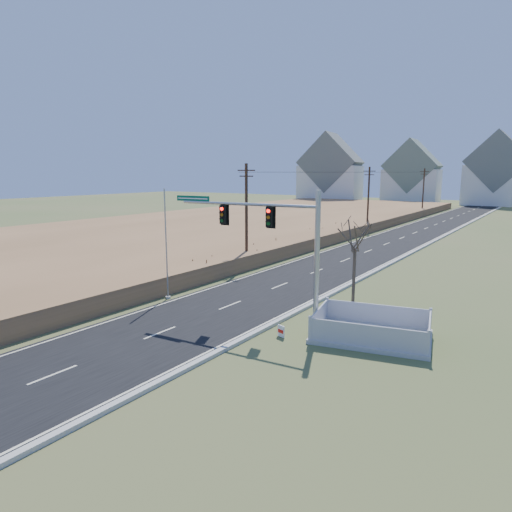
# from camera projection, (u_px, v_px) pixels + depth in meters

# --- Properties ---
(ground) EXTENTS (260.00, 260.00, 0.00)m
(ground) POSITION_uv_depth(u_px,v_px,m) (186.00, 323.00, 25.20)
(ground) COLOR #485D2D
(ground) RESTS_ON ground
(road) EXTENTS (8.00, 180.00, 0.06)m
(road) POSITION_uv_depth(u_px,v_px,m) (423.00, 230.00, 65.95)
(road) COLOR black
(road) RESTS_ON ground
(curb) EXTENTS (0.30, 180.00, 0.18)m
(curb) POSITION_uv_depth(u_px,v_px,m) (453.00, 232.00, 63.65)
(curb) COLOR #B2AFA8
(curb) RESTS_ON ground
(reed_marsh) EXTENTS (38.00, 110.00, 1.30)m
(reed_marsh) POSITION_uv_depth(u_px,v_px,m) (247.00, 222.00, 70.90)
(reed_marsh) COLOR #A5764A
(reed_marsh) RESTS_ON ground
(utility_pole_near) EXTENTS (1.80, 0.26, 9.00)m
(utility_pole_near) POSITION_uv_depth(u_px,v_px,m) (246.00, 213.00, 40.16)
(utility_pole_near) COLOR #422D1E
(utility_pole_near) RESTS_ON ground
(utility_pole_mid) EXTENTS (1.80, 0.26, 9.00)m
(utility_pole_mid) POSITION_uv_depth(u_px,v_px,m) (368.00, 198.00, 64.61)
(utility_pole_mid) COLOR #422D1E
(utility_pole_mid) RESTS_ON ground
(utility_pole_far) EXTENTS (1.80, 0.26, 9.00)m
(utility_pole_far) POSITION_uv_depth(u_px,v_px,m) (423.00, 191.00, 89.06)
(utility_pole_far) COLOR #422D1E
(utility_pole_far) RESTS_ON ground
(condo_nw) EXTENTS (17.69, 13.38, 19.05)m
(condo_nw) POSITION_uv_depth(u_px,v_px,m) (330.00, 174.00, 126.23)
(condo_nw) COLOR silver
(condo_nw) RESTS_ON ground
(condo_nnw) EXTENTS (14.93, 11.17, 17.03)m
(condo_nnw) POSITION_uv_depth(u_px,v_px,m) (412.00, 177.00, 121.88)
(condo_nnw) COLOR silver
(condo_nnw) RESTS_ON ground
(condo_n) EXTENTS (15.27, 10.20, 18.54)m
(condo_n) POSITION_uv_depth(u_px,v_px,m) (497.00, 175.00, 114.01)
(condo_n) COLOR silver
(condo_n) RESTS_ON ground
(traffic_signal_mast) EXTENTS (9.23, 1.05, 7.36)m
(traffic_signal_mast) POSITION_uv_depth(u_px,v_px,m) (284.00, 244.00, 24.00)
(traffic_signal_mast) COLOR #9EA0A5
(traffic_signal_mast) RESTS_ON ground
(fence_enclosure) EXTENTS (6.38, 5.00, 1.29)m
(fence_enclosure) POSITION_uv_depth(u_px,v_px,m) (371.00, 334.00, 22.86)
(fence_enclosure) COLOR #B7B5AD
(fence_enclosure) RESTS_ON ground
(open_sign) EXTENTS (0.48, 0.20, 0.60)m
(open_sign) POSITION_uv_depth(u_px,v_px,m) (281.00, 331.00, 23.03)
(open_sign) COLOR white
(open_sign) RESTS_ON ground
(flagpole) EXTENTS (0.33, 0.33, 7.23)m
(flagpole) POSITION_uv_depth(u_px,v_px,m) (167.00, 256.00, 29.65)
(flagpole) COLOR #B7B5AD
(flagpole) RESTS_ON ground
(bare_tree) EXTENTS (2.27, 2.27, 6.00)m
(bare_tree) POSITION_uv_depth(u_px,v_px,m) (356.00, 233.00, 25.68)
(bare_tree) COLOR #4C3F33
(bare_tree) RESTS_ON ground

